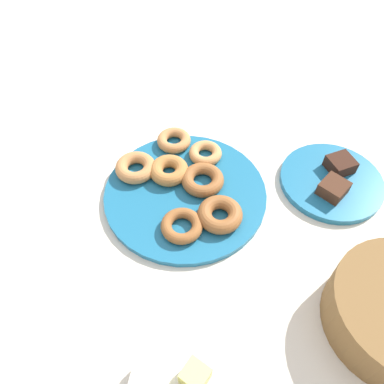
{
  "coord_description": "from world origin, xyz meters",
  "views": [
    {
      "loc": [
        0.24,
        0.45,
        0.65
      ],
      "look_at": [
        0.0,
        0.03,
        0.04
      ],
      "focal_mm": 35.22,
      "sensor_mm": 36.0,
      "label": 1
    }
  ],
  "objects_px": {
    "donut_plate": "(185,193)",
    "donut_0": "(204,181)",
    "donut_4": "(182,226)",
    "brownie_far": "(333,188)",
    "donut_5": "(205,153)",
    "donut_6": "(169,170)",
    "cake_plate": "(331,181)",
    "melon_chunk_left": "(195,376)",
    "donut_1": "(136,168)",
    "brownie_near": "(340,164)",
    "donut_2": "(174,140)",
    "donut_3": "(220,214)"
  },
  "relations": [
    {
      "from": "donut_plate",
      "to": "donut_1",
      "type": "distance_m",
      "value": 0.13
    },
    {
      "from": "donut_2",
      "to": "brownie_near",
      "type": "distance_m",
      "value": 0.38
    },
    {
      "from": "brownie_far",
      "to": "donut_plate",
      "type": "bearing_deg",
      "value": -30.34
    },
    {
      "from": "donut_plate",
      "to": "brownie_near",
      "type": "distance_m",
      "value": 0.35
    },
    {
      "from": "donut_3",
      "to": "donut_6",
      "type": "xyz_separation_m",
      "value": [
        0.04,
        -0.16,
        -0.0
      ]
    },
    {
      "from": "brownie_far",
      "to": "donut_4",
      "type": "bearing_deg",
      "value": -13.44
    },
    {
      "from": "cake_plate",
      "to": "brownie_near",
      "type": "xyz_separation_m",
      "value": [
        -0.03,
        -0.02,
        0.02
      ]
    },
    {
      "from": "cake_plate",
      "to": "brownie_near",
      "type": "bearing_deg",
      "value": -153.43
    },
    {
      "from": "donut_0",
      "to": "donut_6",
      "type": "height_order",
      "value": "donut_6"
    },
    {
      "from": "cake_plate",
      "to": "melon_chunk_left",
      "type": "height_order",
      "value": "melon_chunk_left"
    },
    {
      "from": "donut_1",
      "to": "melon_chunk_left",
      "type": "bearing_deg",
      "value": 77.35
    },
    {
      "from": "donut_plate",
      "to": "cake_plate",
      "type": "relative_size",
      "value": 1.55
    },
    {
      "from": "donut_2",
      "to": "donut_4",
      "type": "xyz_separation_m",
      "value": [
        0.1,
        0.22,
        -0.0
      ]
    },
    {
      "from": "donut_1",
      "to": "donut_4",
      "type": "bearing_deg",
      "value": 95.17
    },
    {
      "from": "brownie_far",
      "to": "melon_chunk_left",
      "type": "height_order",
      "value": "melon_chunk_left"
    },
    {
      "from": "donut_plate",
      "to": "brownie_near",
      "type": "relative_size",
      "value": 6.45
    },
    {
      "from": "donut_3",
      "to": "donut_4",
      "type": "height_order",
      "value": "donut_3"
    },
    {
      "from": "donut_4",
      "to": "donut_5",
      "type": "relative_size",
      "value": 1.11
    },
    {
      "from": "donut_0",
      "to": "donut_3",
      "type": "bearing_deg",
      "value": 79.91
    },
    {
      "from": "donut_6",
      "to": "melon_chunk_left",
      "type": "relative_size",
      "value": 2.4
    },
    {
      "from": "donut_0",
      "to": "cake_plate",
      "type": "distance_m",
      "value": 0.29
    },
    {
      "from": "cake_plate",
      "to": "brownie_far",
      "type": "bearing_deg",
      "value": 45.0
    },
    {
      "from": "melon_chunk_left",
      "to": "donut_2",
      "type": "bearing_deg",
      "value": -114.14
    },
    {
      "from": "donut_4",
      "to": "brownie_near",
      "type": "distance_m",
      "value": 0.39
    },
    {
      "from": "donut_1",
      "to": "donut_6",
      "type": "height_order",
      "value": "donut_6"
    },
    {
      "from": "donut_plate",
      "to": "donut_0",
      "type": "relative_size",
      "value": 3.78
    },
    {
      "from": "donut_0",
      "to": "donut_1",
      "type": "distance_m",
      "value": 0.16
    },
    {
      "from": "donut_4",
      "to": "brownie_far",
      "type": "relative_size",
      "value": 1.55
    },
    {
      "from": "donut_5",
      "to": "brownie_near",
      "type": "height_order",
      "value": "brownie_near"
    },
    {
      "from": "donut_2",
      "to": "melon_chunk_left",
      "type": "xyz_separation_m",
      "value": [
        0.22,
        0.48,
        0.03
      ]
    },
    {
      "from": "donut_plate",
      "to": "donut_0",
      "type": "distance_m",
      "value": 0.05
    },
    {
      "from": "brownie_near",
      "to": "donut_plate",
      "type": "bearing_deg",
      "value": -18.81
    },
    {
      "from": "donut_5",
      "to": "cake_plate",
      "type": "height_order",
      "value": "donut_5"
    },
    {
      "from": "donut_0",
      "to": "brownie_far",
      "type": "relative_size",
      "value": 1.71
    },
    {
      "from": "donut_3",
      "to": "brownie_far",
      "type": "relative_size",
      "value": 1.69
    },
    {
      "from": "donut_2",
      "to": "donut_0",
      "type": "bearing_deg",
      "value": 88.58
    },
    {
      "from": "donut_5",
      "to": "donut_6",
      "type": "relative_size",
      "value": 0.88
    },
    {
      "from": "donut_2",
      "to": "melon_chunk_left",
      "type": "distance_m",
      "value": 0.53
    },
    {
      "from": "donut_plate",
      "to": "cake_plate",
      "type": "distance_m",
      "value": 0.33
    },
    {
      "from": "donut_plate",
      "to": "donut_4",
      "type": "distance_m",
      "value": 0.1
    },
    {
      "from": "donut_plate",
      "to": "donut_3",
      "type": "height_order",
      "value": "donut_3"
    },
    {
      "from": "donut_5",
      "to": "donut_6",
      "type": "height_order",
      "value": "donut_6"
    },
    {
      "from": "brownie_near",
      "to": "donut_2",
      "type": "bearing_deg",
      "value": -41.69
    },
    {
      "from": "donut_6",
      "to": "donut_1",
      "type": "bearing_deg",
      "value": -36.37
    },
    {
      "from": "melon_chunk_left",
      "to": "cake_plate",
      "type": "bearing_deg",
      "value": -156.0
    },
    {
      "from": "donut_plate",
      "to": "donut_0",
      "type": "xyz_separation_m",
      "value": [
        -0.04,
        0.0,
        0.02
      ]
    },
    {
      "from": "donut_2",
      "to": "donut_5",
      "type": "bearing_deg",
      "value": 120.66
    },
    {
      "from": "donut_1",
      "to": "donut_2",
      "type": "relative_size",
      "value": 1.13
    },
    {
      "from": "donut_plate",
      "to": "brownie_far",
      "type": "height_order",
      "value": "brownie_far"
    },
    {
      "from": "donut_1",
      "to": "donut_3",
      "type": "height_order",
      "value": "donut_3"
    }
  ]
}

